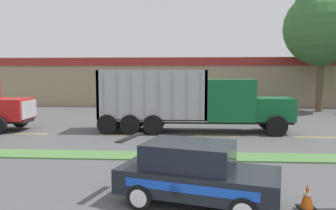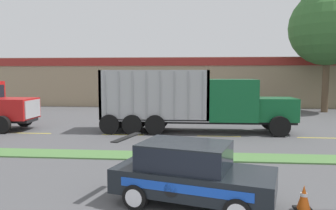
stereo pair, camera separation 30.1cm
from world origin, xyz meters
TOP-DOWN VIEW (x-y plane):
  - grass_verge at (0.00, 7.74)m, footprint 120.00×1.38m
  - centre_line_3 at (-9.28, 12.43)m, footprint 2.40×0.14m
  - centre_line_4 at (-3.88, 12.43)m, footprint 2.40×0.14m
  - centre_line_5 at (1.52, 12.43)m, footprint 2.40×0.14m
  - centre_line_6 at (6.92, 12.43)m, footprint 2.40×0.14m
  - dump_truck_mid at (1.12, 13.75)m, footprint 11.25×2.71m
  - rally_car at (0.12, 2.90)m, footprint 4.49×2.90m
  - traffic_cone at (2.98, 2.73)m, footprint 0.43×0.43m
  - store_building_backdrop at (-1.92, 33.69)m, footprint 40.77×12.10m
  - tree_behind_centre at (11.77, 24.84)m, footprint 6.69×6.69m

SIDE VIEW (x-z plane):
  - centre_line_3 at x=-9.28m, z-range 0.00..0.01m
  - centre_line_4 at x=-3.88m, z-range 0.00..0.01m
  - centre_line_5 at x=1.52m, z-range 0.00..0.01m
  - centre_line_6 at x=6.92m, z-range 0.00..0.01m
  - grass_verge at x=0.00m, z-range 0.00..0.06m
  - traffic_cone at x=2.98m, z-range -0.01..0.63m
  - rally_car at x=0.12m, z-range 0.01..1.68m
  - dump_truck_mid at x=1.12m, z-range -0.17..3.47m
  - store_building_backdrop at x=-1.92m, z-range 0.00..5.10m
  - tree_behind_centre at x=11.77m, z-range 1.90..14.43m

